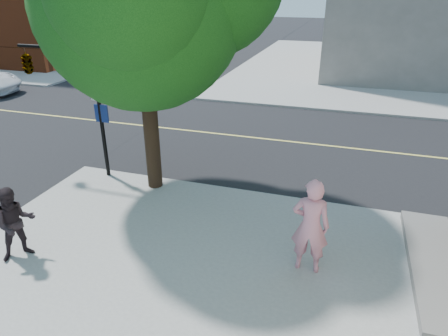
% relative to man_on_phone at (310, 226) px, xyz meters
% --- Properties ---
extents(ground, '(140.00, 140.00, 0.00)m').
position_rel_man_on_phone_xyz_m(ground, '(-6.39, 2.91, -1.13)').
color(ground, black).
rests_on(ground, ground).
extents(road_ew, '(140.00, 9.00, 0.01)m').
position_rel_man_on_phone_xyz_m(road_ew, '(-6.39, 7.41, -1.12)').
color(road_ew, black).
rests_on(road_ew, ground).
extents(sidewalk_nw, '(26.00, 25.00, 0.12)m').
position_rel_man_on_phone_xyz_m(sidewalk_nw, '(-29.39, 24.41, -1.07)').
color(sidewalk_nw, '#959592').
rests_on(sidewalk_nw, ground).
extents(man_on_phone, '(0.74, 0.48, 2.02)m').
position_rel_man_on_phone_xyz_m(man_on_phone, '(0.00, 0.00, 0.00)').
color(man_on_phone, pink).
rests_on(man_on_phone, sidewalk_se).
extents(pedestrian, '(0.97, 0.99, 1.61)m').
position_rel_man_on_phone_xyz_m(pedestrian, '(-5.83, -1.43, -0.20)').
color(pedestrian, black).
rests_on(pedestrian, sidewalk_se).
extents(signal_pole, '(3.46, 0.39, 3.91)m').
position_rel_man_on_phone_xyz_m(signal_pole, '(-8.20, 2.60, 2.18)').
color(signal_pole, black).
rests_on(signal_pole, sidewalk_se).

